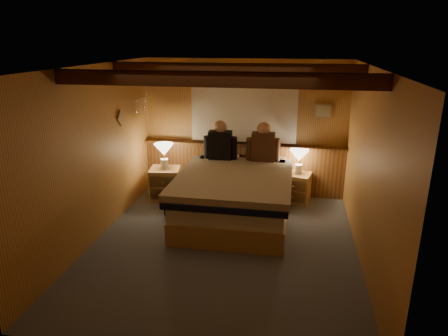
% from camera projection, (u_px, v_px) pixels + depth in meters
% --- Properties ---
extents(floor, '(4.20, 4.20, 0.00)m').
position_uv_depth(floor, '(223.00, 245.00, 5.52)').
color(floor, '#4D535B').
rests_on(floor, ground).
extents(ceiling, '(4.20, 4.20, 0.00)m').
position_uv_depth(ceiling, '(223.00, 67.00, 4.78)').
color(ceiling, '#E3AA55').
rests_on(ceiling, wall_back).
extents(wall_back, '(3.60, 0.00, 3.60)m').
position_uv_depth(wall_back, '(244.00, 128.00, 7.11)').
color(wall_back, gold).
rests_on(wall_back, floor).
extents(wall_left, '(0.00, 4.20, 4.20)m').
position_uv_depth(wall_left, '(94.00, 155.00, 5.45)').
color(wall_left, gold).
rests_on(wall_left, floor).
extents(wall_right, '(0.00, 4.20, 4.20)m').
position_uv_depth(wall_right, '(369.00, 170.00, 4.85)').
color(wall_right, gold).
rests_on(wall_right, floor).
extents(wall_front, '(3.60, 0.00, 3.60)m').
position_uv_depth(wall_front, '(177.00, 239.00, 3.18)').
color(wall_front, gold).
rests_on(wall_front, floor).
extents(wainscot, '(3.60, 0.23, 0.94)m').
position_uv_depth(wainscot, '(243.00, 167.00, 7.27)').
color(wainscot, brown).
rests_on(wainscot, wall_back).
extents(curtain_window, '(2.18, 0.09, 1.11)m').
position_uv_depth(curtain_window, '(244.00, 111.00, 6.95)').
color(curtain_window, '#472611').
rests_on(curtain_window, wall_back).
extents(ceiling_beams, '(3.60, 1.65, 0.16)m').
position_uv_depth(ceiling_beams, '(225.00, 73.00, 4.94)').
color(ceiling_beams, '#472611').
rests_on(ceiling_beams, ceiling).
extents(coat_rail, '(0.05, 0.55, 0.24)m').
position_uv_depth(coat_rail, '(140.00, 104.00, 6.76)').
color(coat_rail, white).
rests_on(coat_rail, wall_left).
extents(framed_print, '(0.30, 0.04, 0.25)m').
position_uv_depth(framed_print, '(323.00, 111.00, 6.76)').
color(framed_print, '#A47E52').
rests_on(framed_print, wall_back).
extents(bed, '(1.72, 2.22, 0.76)m').
position_uv_depth(bed, '(235.00, 195.00, 6.22)').
color(bed, '#AA8048').
rests_on(bed, floor).
extents(nightstand_left, '(0.57, 0.53, 0.56)m').
position_uv_depth(nightstand_left, '(165.00, 184.00, 7.04)').
color(nightstand_left, '#AA8048').
rests_on(nightstand_left, floor).
extents(nightstand_right, '(0.54, 0.51, 0.51)m').
position_uv_depth(nightstand_right, '(296.00, 187.00, 6.93)').
color(nightstand_right, '#AA8048').
rests_on(nightstand_right, floor).
extents(lamp_left, '(0.34, 0.34, 0.44)m').
position_uv_depth(lamp_left, '(164.00, 151.00, 6.87)').
color(lamp_left, white).
rests_on(lamp_left, nightstand_left).
extents(lamp_right, '(0.33, 0.33, 0.43)m').
position_uv_depth(lamp_right, '(299.00, 157.00, 6.76)').
color(lamp_right, white).
rests_on(lamp_right, nightstand_right).
extents(person_left, '(0.57, 0.24, 0.69)m').
position_uv_depth(person_left, '(220.00, 143.00, 6.78)').
color(person_left, black).
rests_on(person_left, bed).
extents(person_right, '(0.57, 0.23, 0.69)m').
position_uv_depth(person_right, '(263.00, 145.00, 6.68)').
color(person_right, '#4A2D1D').
rests_on(person_right, bed).
extents(duffel_bag, '(0.50, 0.34, 0.33)m').
position_uv_depth(duffel_bag, '(179.00, 204.00, 6.51)').
color(duffel_bag, black).
rests_on(duffel_bag, floor).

